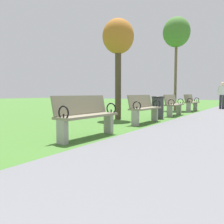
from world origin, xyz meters
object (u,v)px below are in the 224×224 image
park_bench_4 (144,108)px  park_bench_6 (191,102)px  tree_1 (118,40)px  park_bench_3 (86,115)px  park_bench_5 (173,104)px  pedestrian_walking (222,94)px  trash_bin (158,107)px  tree_2 (176,33)px

park_bench_4 → park_bench_6: bearing=90.0°
park_bench_4 → tree_1: size_ratio=0.44×
park_bench_3 → park_bench_5: size_ratio=1.00×
park_bench_4 → pedestrian_walking: (1.15, 8.84, 0.44)m
pedestrian_walking → park_bench_4: bearing=-97.4°
park_bench_3 → trash_bin: (-0.15, 4.49, -0.06)m
park_bench_3 → trash_bin: park_bench_3 is taller
park_bench_5 → pedestrian_walking: bearing=78.9°
park_bench_5 → trash_bin: 1.45m
tree_2 → pedestrian_walking: 4.67m
park_bench_6 → tree_1: 6.11m
park_bench_5 → tree_2: tree_2 is taller
park_bench_4 → park_bench_5: size_ratio=0.99×
park_bench_6 → tree_2: bearing=154.1°
park_bench_4 → park_bench_6: (-0.00, 6.02, 0.00)m
park_bench_3 → park_bench_6: size_ratio=1.01×
park_bench_3 → pedestrian_walking: bearing=84.4°
park_bench_3 → park_bench_5: same height
park_bench_6 → tree_1: tree_1 is taller
park_bench_3 → park_bench_4: (-0.00, 2.96, 0.00)m
park_bench_4 → tree_2: tree_2 is taller
park_bench_5 → park_bench_6: 3.05m
park_bench_6 → trash_bin: size_ratio=1.91×
park_bench_3 → trash_bin: 4.50m
trash_bin → park_bench_6: bearing=88.1°
park_bench_5 → park_bench_3: bearing=-90.0°
park_bench_3 → pedestrian_walking: pedestrian_walking is taller
park_bench_3 → park_bench_4: same height
tree_1 → pedestrian_walking: size_ratio=2.24×
park_bench_5 → trash_bin: park_bench_5 is taller
tree_1 → trash_bin: size_ratio=4.32×
park_bench_3 → park_bench_6: (-0.00, 8.98, 0.00)m
park_bench_4 → park_bench_6: size_ratio=1.00×
park_bench_6 → pedestrian_walking: 3.07m
park_bench_5 → tree_2: bearing=106.2°
park_bench_4 → trash_bin: (-0.15, 1.54, -0.06)m
pedestrian_walking → trash_bin: pedestrian_walking is taller
pedestrian_walking → trash_bin: (-1.30, -7.30, -0.50)m
pedestrian_walking → tree_2: bearing=-133.3°
park_bench_6 → trash_bin: bearing=-91.9°
park_bench_3 → park_bench_6: 8.98m
park_bench_5 → park_bench_6: size_ratio=1.01×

